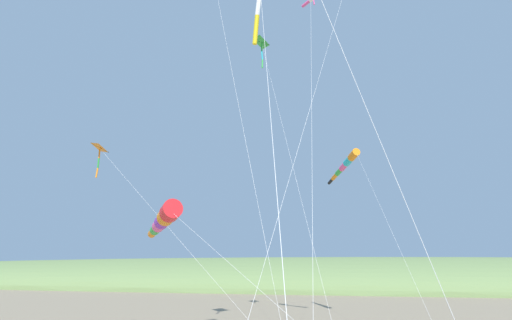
% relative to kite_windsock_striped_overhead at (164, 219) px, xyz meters
% --- Properties ---
extents(dune_ridge_grassy, '(28.00, 240.00, 8.83)m').
position_rel_kite_windsock_striped_overhead_xyz_m(dune_ridge_grassy, '(-49.42, 9.02, -5.40)').
color(dune_ridge_grassy, '#6B844C').
rests_on(dune_ridge_grassy, ground_plane).
extents(kite_windsock_striped_overhead, '(9.18, 10.53, 5.99)m').
position_rel_kite_windsock_striped_overhead_xyz_m(kite_windsock_striped_overhead, '(0.00, 0.00, 0.00)').
color(kite_windsock_striped_overhead, red).
rests_on(kite_windsock_striped_overhead, ground_plane).
extents(kite_windsock_teal_far_right, '(18.01, 3.92, 11.07)m').
position_rel_kite_windsock_striped_overhead_xyz_m(kite_windsock_teal_far_right, '(-14.24, 7.14, 5.05)').
color(kite_windsock_teal_far_right, orange).
rests_on(kite_windsock_teal_far_right, ground_plane).
extents(kite_delta_checkered_midright, '(4.84, 10.96, 9.58)m').
position_rel_kite_windsock_striped_overhead_xyz_m(kite_delta_checkered_midright, '(-3.34, -4.97, 3.87)').
color(kite_delta_checkered_midright, orange).
rests_on(kite_delta_checkered_midright, ground_plane).
extents(kite_delta_red_high_left, '(12.88, 5.09, 18.34)m').
position_rel_kite_windsock_striped_overhead_xyz_m(kite_delta_red_high_left, '(-9.78, 2.02, 12.55)').
color(kite_delta_red_high_left, green).
rests_on(kite_delta_red_high_left, ground_plane).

